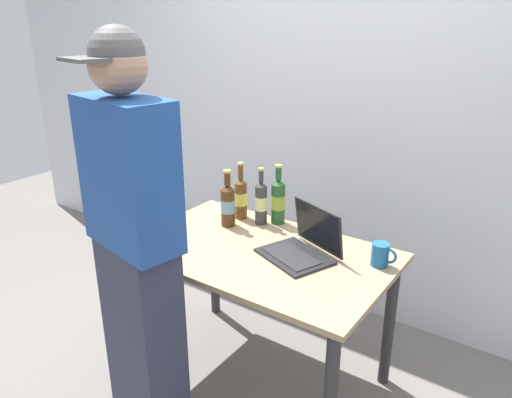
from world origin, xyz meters
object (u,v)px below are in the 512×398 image
beer_bottle_green (241,197)px  beer_bottle_brown (278,200)px  beer_bottle_amber (228,204)px  laptop (303,245)px  beer_bottle_dark (261,202)px  person_figure (136,254)px  coffee_mug (381,255)px

beer_bottle_green → beer_bottle_brown: (0.20, 0.05, 0.01)m
beer_bottle_amber → beer_bottle_green: bearing=92.6°
laptop → beer_bottle_green: bearing=158.9°
beer_bottle_dark → beer_bottle_brown: (0.07, 0.06, 0.01)m
beer_bottle_dark → beer_bottle_brown: 0.09m
beer_bottle_amber → beer_bottle_brown: (0.19, 0.17, 0.01)m
beer_bottle_dark → person_figure: 0.83m
beer_bottle_amber → beer_bottle_dark: size_ratio=0.98×
beer_bottle_brown → coffee_mug: (0.62, -0.14, -0.07)m
beer_bottle_amber → coffee_mug: beer_bottle_amber is taller
beer_bottle_amber → coffee_mug: (0.81, 0.03, -0.07)m
beer_bottle_dark → beer_bottle_brown: beer_bottle_brown is taller
beer_bottle_brown → person_figure: (-0.08, -0.89, 0.04)m
coffee_mug → beer_bottle_amber: bearing=-177.6°
coffee_mug → person_figure: bearing=-132.7°
beer_bottle_brown → coffee_mug: size_ratio=2.82×
beer_bottle_green → beer_bottle_amber: (0.01, -0.12, -0.00)m
laptop → beer_bottle_dark: 0.41m
beer_bottle_amber → coffee_mug: bearing=2.4°
laptop → coffee_mug: 0.34m
beer_bottle_amber → beer_bottle_dark: beer_bottle_dark is taller
beer_bottle_amber → person_figure: person_figure is taller
person_figure → coffee_mug: person_figure is taller
beer_bottle_dark → coffee_mug: 0.69m
beer_bottle_amber → person_figure: (0.12, -0.72, 0.05)m
laptop → beer_bottle_amber: (-0.48, 0.07, 0.07)m
laptop → coffee_mug: bearing=17.7°
beer_bottle_green → beer_bottle_brown: beer_bottle_brown is taller
laptop → beer_bottle_green: 0.53m
person_figure → coffee_mug: (0.69, 0.75, -0.12)m
beer_bottle_green → beer_bottle_brown: size_ratio=0.97×
coffee_mug → laptop: bearing=-162.3°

